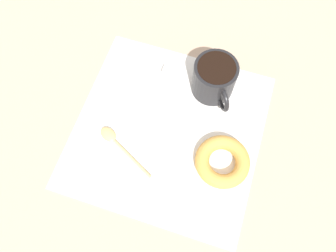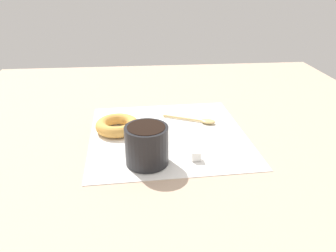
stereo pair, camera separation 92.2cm
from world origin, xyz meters
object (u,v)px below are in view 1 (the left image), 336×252
at_px(spoon, 115,141).
at_px(sugar_cube, 167,72).
at_px(coffee_cup, 215,79).
at_px(donut, 222,162).

xyz_separation_m(spoon, sugar_cube, (0.17, -0.04, 0.01)).
height_order(coffee_cup, sugar_cube, coffee_cup).
distance_m(coffee_cup, sugar_cube, 0.10).
xyz_separation_m(coffee_cup, donut, (-0.15, -0.06, -0.03)).
height_order(coffee_cup, spoon, coffee_cup).
bearing_deg(spoon, sugar_cube, -13.41).
xyz_separation_m(coffee_cup, spoon, (-0.17, 0.14, -0.04)).
height_order(donut, sugar_cube, donut).
distance_m(coffee_cup, donut, 0.16).
xyz_separation_m(donut, spoon, (-0.03, 0.20, -0.01)).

